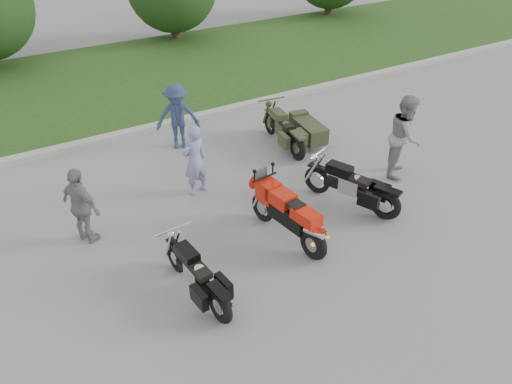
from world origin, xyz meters
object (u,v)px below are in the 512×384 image
cruiser_right (355,188)px  person_grey (405,136)px  cruiser_left (199,278)px  sportbike_red (289,214)px  person_denim (178,117)px  cruiser_sidecar (299,131)px  person_stripe (195,160)px  person_back (81,206)px

cruiser_right → person_grey: size_ratio=1.12×
cruiser_left → sportbike_red: bearing=8.9°
sportbike_red → person_denim: (-0.26, 4.64, 0.26)m
cruiser_right → cruiser_sidecar: bearing=56.2°
sportbike_red → cruiser_left: size_ratio=1.04×
person_stripe → person_back: bearing=-0.8°
cruiser_right → person_stripe: bearing=118.1°
person_stripe → person_back: person_stripe is taller
cruiser_left → person_back: 2.81m
cruiser_right → cruiser_sidecar: (0.63, 2.95, -0.05)m
cruiser_sidecar → person_grey: (1.25, -2.42, 0.57)m
cruiser_sidecar → person_denim: 3.12m
cruiser_right → person_stripe: size_ratio=1.34×
person_stripe → person_grey: bearing=148.1°
cruiser_left → person_stripe: bearing=60.7°
sportbike_red → cruiser_sidecar: size_ratio=0.96×
sportbike_red → cruiser_sidecar: (2.46, 3.17, -0.19)m
person_grey → person_denim: (-3.96, 3.89, -0.12)m
cruiser_left → cruiser_right: (3.98, 0.76, 0.05)m
cruiser_right → person_denim: person_denim is taller
person_denim → cruiser_left: bearing=-89.4°
cruiser_left → person_back: person_back is taller
cruiser_right → person_stripe: 3.47m
sportbike_red → person_grey: bearing=4.3°
cruiser_sidecar → person_back: size_ratio=1.39×
cruiser_right → person_grey: 2.01m
person_stripe → person_denim: 2.26m
cruiser_sidecar → person_denim: person_denim is taller
person_denim → person_grey: bearing=-23.8°
cruiser_left → person_stripe: person_stripe is taller
cruiser_right → person_back: size_ratio=1.37×
cruiser_left → person_stripe: (1.34, 2.98, 0.41)m
sportbike_red → cruiser_right: bearing=-0.2°
cruiser_sidecar → cruiser_left: bearing=-134.1°
cruiser_left → cruiser_sidecar: (4.61, 3.70, -0.00)m
person_grey → person_back: 7.17m
cruiser_sidecar → cruiser_right: bearing=-94.9°
cruiser_left → cruiser_sidecar: size_ratio=0.93×
cruiser_sidecar → person_grey: size_ratio=1.14×
person_back → person_grey: bearing=-126.5°
cruiser_sidecar → person_grey: person_grey is taller
sportbike_red → cruiser_left: 2.22m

